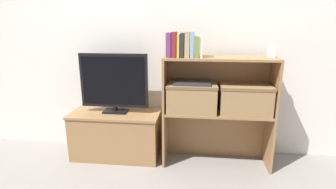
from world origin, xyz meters
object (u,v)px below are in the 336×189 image
(book_maroon, at_px, (174,45))
(book_charcoal, at_px, (182,45))
(tv, at_px, (114,82))
(book_mustard, at_px, (179,45))
(tv_stand, at_px, (117,134))
(baby_monitor, at_px, (272,52))
(book_ivory, at_px, (201,46))
(storage_basket_left, at_px, (192,96))
(book_skyblue, at_px, (192,44))
(book_olive, at_px, (197,47))
(laptop, at_px, (192,82))
(book_plum, at_px, (169,45))
(storage_basket_right, at_px, (245,98))
(book_tan, at_px, (187,44))

(book_maroon, distance_m, book_charcoal, 0.07)
(tv, height_order, book_mustard, book_mustard)
(book_maroon, xyz_separation_m, book_mustard, (0.03, 0.00, -0.01))
(tv_stand, xyz_separation_m, baby_monitor, (1.36, -0.04, 0.81))
(book_ivory, distance_m, storage_basket_left, 0.45)
(book_skyblue, bearing_deg, tv, 172.42)
(book_ivory, bearing_deg, storage_basket_left, 149.37)
(tv, xyz_separation_m, storage_basket_left, (0.72, -0.06, -0.10))
(book_mustard, height_order, book_olive, book_mustard)
(book_maroon, height_order, laptop, book_maroon)
(book_maroon, relative_size, baby_monitor, 1.62)
(tv, xyz_separation_m, book_charcoal, (0.63, -0.09, 0.35))
(tv_stand, relative_size, tv, 1.33)
(laptop, bearing_deg, book_skyblue, -97.38)
(book_plum, relative_size, book_maroon, 0.97)
(book_maroon, bearing_deg, book_olive, 0.00)
(book_olive, bearing_deg, book_charcoal, 180.00)
(tv, relative_size, laptop, 1.99)
(baby_monitor, height_order, storage_basket_right, baby_monitor)
(book_plum, height_order, book_tan, book_tan)
(book_olive, bearing_deg, book_plum, 180.00)
(tv, bearing_deg, book_olive, -7.20)
(book_mustard, xyz_separation_m, book_skyblue, (0.11, 0.00, 0.01))
(tv_stand, relative_size, book_ivory, 4.46)
(laptop, bearing_deg, book_tan, -139.66)
(book_plum, xyz_separation_m, storage_basket_left, (0.20, 0.04, -0.45))
(tv, bearing_deg, tv_stand, 90.00)
(book_plum, distance_m, book_olive, 0.23)
(book_maroon, relative_size, book_mustard, 1.08)
(book_plum, height_order, book_maroon, book_maroon)
(book_ivory, bearing_deg, book_mustard, 180.00)
(tv, height_order, book_charcoal, book_charcoal)
(book_maroon, bearing_deg, storage_basket_left, 14.45)
(tv_stand, height_order, laptop, laptop)
(book_skyblue, distance_m, storage_basket_right, 0.65)
(book_maroon, bearing_deg, book_tan, 0.00)
(book_charcoal, bearing_deg, book_tan, 0.00)
(tv, xyz_separation_m, baby_monitor, (1.36, -0.04, 0.30))
(baby_monitor, height_order, storage_basket_left, baby_monitor)
(book_skyblue, bearing_deg, storage_basket_right, 4.91)
(book_plum, xyz_separation_m, book_olive, (0.23, 0.00, -0.01))
(book_maroon, distance_m, storage_basket_right, 0.76)
(book_mustard, bearing_deg, tv, 171.01)
(baby_monitor, bearing_deg, tv_stand, 178.24)
(book_olive, height_order, laptop, book_olive)
(book_mustard, relative_size, laptop, 0.60)
(book_tan, bearing_deg, book_maroon, 180.00)
(book_skyblue, height_order, book_ivory, book_skyblue)
(tv_stand, distance_m, book_plum, 1.01)
(book_maroon, xyz_separation_m, storage_basket_left, (0.15, 0.04, -0.45))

